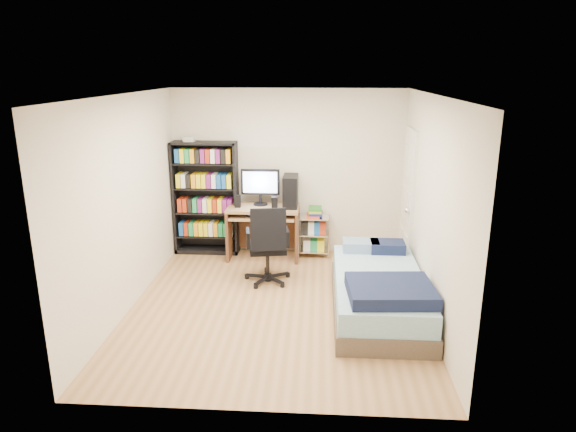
# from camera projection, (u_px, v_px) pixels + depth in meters

# --- Properties ---
(room) EXTENTS (3.58, 4.08, 2.58)m
(room) POSITION_uv_depth(u_px,v_px,m) (276.00, 206.00, 5.88)
(room) COLOR tan
(room) RESTS_ON ground
(media_shelf) EXTENTS (0.97, 0.32, 1.80)m
(media_shelf) POSITION_uv_depth(u_px,v_px,m) (206.00, 197.00, 7.82)
(media_shelf) COLOR black
(media_shelf) RESTS_ON room
(computer_desk) EXTENTS (1.06, 0.62, 1.34)m
(computer_desk) POSITION_uv_depth(u_px,v_px,m) (271.00, 211.00, 7.68)
(computer_desk) COLOR #A28153
(computer_desk) RESTS_ON room
(office_chair) EXTENTS (0.73, 0.73, 1.07)m
(office_chair) POSITION_uv_depth(u_px,v_px,m) (268.00, 258.00, 6.83)
(office_chair) COLOR black
(office_chair) RESTS_ON room
(wire_cart) EXTENTS (0.48, 0.35, 0.76)m
(wire_cart) POSITION_uv_depth(u_px,v_px,m) (314.00, 224.00, 7.77)
(wire_cart) COLOR silver
(wire_cart) RESTS_ON room
(bed) EXTENTS (1.05, 2.09, 0.60)m
(bed) POSITION_uv_depth(u_px,v_px,m) (379.00, 292.00, 6.00)
(bed) COLOR brown
(bed) RESTS_ON room
(door) EXTENTS (0.12, 0.80, 2.00)m
(door) POSITION_uv_depth(u_px,v_px,m) (408.00, 201.00, 7.14)
(door) COLOR silver
(door) RESTS_ON room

